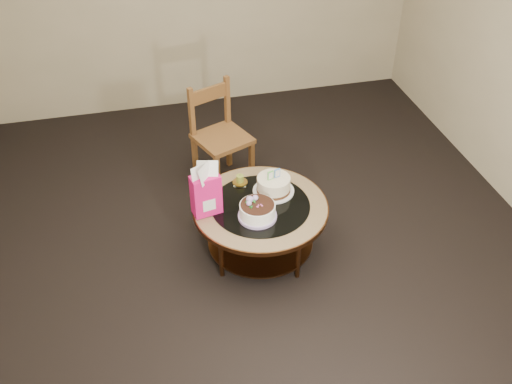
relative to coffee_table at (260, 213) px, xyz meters
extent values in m
plane|color=black|center=(0.00, 0.00, -0.38)|extent=(5.00, 5.00, 0.00)
cylinder|color=brown|center=(0.35, 0.20, -0.17)|extent=(0.04, 0.04, 0.42)
cylinder|color=brown|center=(-0.20, 0.35, -0.17)|extent=(0.04, 0.04, 0.42)
cylinder|color=brown|center=(-0.35, -0.20, -0.17)|extent=(0.04, 0.04, 0.42)
cylinder|color=brown|center=(0.20, -0.35, -0.17)|extent=(0.04, 0.04, 0.42)
cylinder|color=brown|center=(0.00, 0.00, -0.28)|extent=(0.82, 0.82, 0.02)
cylinder|color=brown|center=(0.00, 0.00, 0.05)|extent=(1.02, 1.02, 0.04)
cylinder|color=#A3805A|center=(0.00, 0.00, 0.07)|extent=(1.00, 1.00, 0.01)
cylinder|color=black|center=(0.00, 0.00, 0.08)|extent=(0.74, 0.74, 0.01)
cylinder|color=#AC90CC|center=(-0.06, -0.13, 0.09)|extent=(0.28, 0.28, 0.02)
cylinder|color=white|center=(-0.06, -0.13, 0.14)|extent=(0.26, 0.26, 0.11)
cylinder|color=black|center=(-0.06, -0.13, 0.20)|extent=(0.24, 0.24, 0.01)
sphere|color=#AC90CC|center=(-0.10, -0.09, 0.22)|extent=(0.05, 0.05, 0.05)
sphere|color=#AC90CC|center=(-0.06, -0.07, 0.22)|extent=(0.04, 0.04, 0.04)
sphere|color=#AC90CC|center=(-0.12, -0.12, 0.21)|extent=(0.04, 0.04, 0.04)
cone|color=#1F7627|center=(-0.07, -0.11, 0.20)|extent=(0.03, 0.03, 0.02)
cone|color=#1F7627|center=(-0.13, -0.09, 0.20)|extent=(0.04, 0.04, 0.02)
cone|color=#1F7627|center=(-0.04, -0.06, 0.20)|extent=(0.04, 0.04, 0.02)
cone|color=#1F7627|center=(-0.10, -0.15, 0.20)|extent=(0.04, 0.04, 0.02)
cylinder|color=silver|center=(0.14, 0.13, 0.09)|extent=(0.32, 0.32, 0.01)
cylinder|color=#412312|center=(0.14, 0.13, 0.10)|extent=(0.26, 0.26, 0.02)
cylinder|color=#F9EECE|center=(0.14, 0.13, 0.16)|extent=(0.25, 0.25, 0.10)
cube|color=#59C253|center=(0.11, 0.12, 0.24)|extent=(0.05, 0.02, 0.07)
cube|color=white|center=(0.11, 0.12, 0.24)|extent=(0.04, 0.02, 0.06)
cube|color=#3E7CD5|center=(0.16, 0.14, 0.24)|extent=(0.05, 0.02, 0.07)
cube|color=white|center=(0.16, 0.14, 0.24)|extent=(0.04, 0.02, 0.06)
cube|color=#E01565|center=(-0.40, 0.01, 0.24)|extent=(0.23, 0.15, 0.32)
cube|color=white|center=(-0.40, 0.01, 0.18)|extent=(0.12, 0.13, 0.09)
cube|color=#D5BA57|center=(-0.09, 0.29, 0.08)|extent=(0.12, 0.12, 0.01)
cylinder|color=gold|center=(-0.09, 0.29, 0.09)|extent=(0.12, 0.12, 0.01)
cylinder|color=olive|center=(-0.09, 0.29, 0.13)|extent=(0.06, 0.06, 0.06)
cylinder|color=black|center=(-0.09, 0.29, 0.16)|extent=(0.00, 0.00, 0.01)
cube|color=brown|center=(-0.10, 0.96, 0.08)|extent=(0.56, 0.56, 0.04)
cube|color=brown|center=(-0.20, 0.72, -0.15)|extent=(0.05, 0.05, 0.46)
cube|color=brown|center=(0.14, 0.86, -0.15)|extent=(0.05, 0.05, 0.46)
cube|color=brown|center=(-0.34, 1.06, -0.15)|extent=(0.05, 0.05, 0.46)
cube|color=brown|center=(0.00, 1.20, -0.15)|extent=(0.05, 0.05, 0.46)
cube|color=brown|center=(-0.34, 1.06, 0.31)|extent=(0.05, 0.05, 0.47)
cube|color=brown|center=(0.00, 1.20, 0.31)|extent=(0.05, 0.05, 0.47)
cube|color=brown|center=(-0.17, 1.13, 0.44)|extent=(0.35, 0.17, 0.12)
camera|label=1|loc=(-0.81, -3.18, 2.77)|focal=40.00mm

